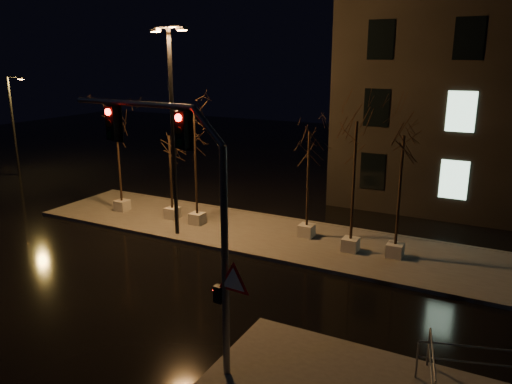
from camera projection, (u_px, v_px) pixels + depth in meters
The scene contains 13 objects.
ground at pixel (175, 284), 18.20m from camera, with size 90.00×90.00×0.00m, color black.
median at pixel (252, 232), 23.31m from camera, with size 22.00×5.00×0.15m, color #4A4742.
tree_0 at pixel (117, 131), 25.24m from camera, with size 1.80×1.80×5.54m.
tree_1 at pixel (170, 154), 24.23m from camera, with size 1.80×1.80×4.29m.
tree_2 at pixel (194, 133), 23.05m from camera, with size 1.80×1.80×5.82m.
tree_3 at pixel (309, 156), 21.59m from camera, with size 1.80×1.80×4.88m.
tree_4 at pixel (355, 151), 19.77m from camera, with size 1.80×1.80×5.56m.
tree_5 at pixel (402, 164), 19.26m from camera, with size 1.80×1.80×5.08m.
traffic_signal_mast at pixel (187, 200), 12.22m from camera, with size 5.55×0.57×6.80m.
streetlight_main at pixel (172, 119), 21.56m from camera, with size 2.24×0.88×9.09m.
streetlight_far at pixel (14, 122), 33.79m from camera, with size 1.31×0.51×6.74m.
guard_rail_a at pixel (468, 359), 12.24m from camera, with size 2.35×0.72×1.06m.
guard_rail_b at pixel (431, 366), 11.91m from camera, with size 0.51×2.28×1.10m.
Camera 1 is at (10.31, -13.43, 8.02)m, focal length 35.00 mm.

